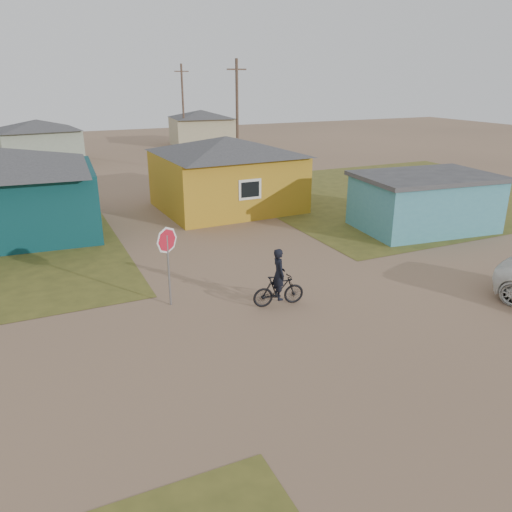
{
  "coord_description": "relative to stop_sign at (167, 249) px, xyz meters",
  "views": [
    {
      "loc": [
        -7.34,
        -10.98,
        6.87
      ],
      "look_at": [
        -0.86,
        3.0,
        1.3
      ],
      "focal_mm": 35.0,
      "sensor_mm": 36.0,
      "label": 1
    }
  ],
  "objects": [
    {
      "name": "ground",
      "position": [
        3.74,
        -3.26,
        -1.89
      ],
      "size": [
        120.0,
        120.0,
        0.0
      ],
      "primitive_type": "plane",
      "color": "#8E6C52"
    },
    {
      "name": "grass_ne",
      "position": [
        17.74,
        9.74,
        -1.88
      ],
      "size": [
        20.0,
        18.0,
        0.0
      ],
      "primitive_type": "cube",
      "color": "brown",
      "rests_on": "ground"
    },
    {
      "name": "house_teal",
      "position": [
        -4.76,
        10.24,
        0.16
      ],
      "size": [
        8.93,
        7.08,
        4.0
      ],
      "color": "#093134",
      "rests_on": "ground"
    },
    {
      "name": "house_yellow",
      "position": [
        6.24,
        10.73,
        0.11
      ],
      "size": [
        7.72,
        6.76,
        3.9
      ],
      "color": "#B8861C",
      "rests_on": "ground"
    },
    {
      "name": "shed_turquoise",
      "position": [
        13.24,
        3.24,
        -0.58
      ],
      "size": [
        6.71,
        4.93,
        2.6
      ],
      "color": "teal",
      "rests_on": "ground"
    },
    {
      "name": "house_pale_west",
      "position": [
        -2.26,
        30.74,
        -0.03
      ],
      "size": [
        7.04,
        6.15,
        3.6
      ],
      "color": "gray",
      "rests_on": "ground"
    },
    {
      "name": "house_beige_east",
      "position": [
        13.74,
        36.74,
        -0.03
      ],
      "size": [
        6.95,
        6.05,
        3.6
      ],
      "color": "tan",
      "rests_on": "ground"
    },
    {
      "name": "utility_pole_near",
      "position": [
        10.24,
        18.74,
        2.25
      ],
      "size": [
        1.4,
        0.2,
        8.0
      ],
      "color": "brown",
      "rests_on": "ground"
    },
    {
      "name": "utility_pole_far",
      "position": [
        11.24,
        34.74,
        2.25
      ],
      "size": [
        1.4,
        0.2,
        8.0
      ],
      "color": "brown",
      "rests_on": "ground"
    },
    {
      "name": "stop_sign",
      "position": [
        0.0,
        0.0,
        0.0
      ],
      "size": [
        0.84,
        0.15,
        2.58
      ],
      "color": "gray",
      "rests_on": "ground"
    },
    {
      "name": "cyclist",
      "position": [
        3.1,
        -1.47,
        -1.2
      ],
      "size": [
        1.72,
        0.7,
        1.89
      ],
      "color": "black",
      "rests_on": "ground"
    }
  ]
}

